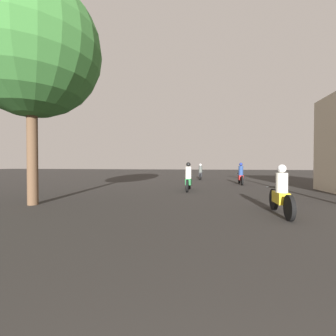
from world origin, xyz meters
TOP-DOWN VIEW (x-y plane):
  - motorcycle_yellow at (1.59, 7.31)m, footprint 0.60×2.09m
  - motorcycle_green at (-1.53, 12.71)m, footprint 0.60×2.09m
  - motorcycle_red at (1.83, 17.17)m, footprint 0.60×2.10m
  - motorcycle_black at (-1.18, 21.75)m, footprint 0.60×1.88m
  - street_tree at (-6.66, 7.48)m, footprint 4.83×4.83m

SIDE VIEW (x-z plane):
  - motorcycle_yellow at x=1.59m, z-range -0.13..1.32m
  - motorcycle_black at x=-1.18m, z-range -0.15..1.35m
  - motorcycle_red at x=1.83m, z-range -0.15..1.41m
  - motorcycle_green at x=-1.53m, z-range -0.15..1.41m
  - street_tree at x=-6.66m, z-range 1.56..9.54m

